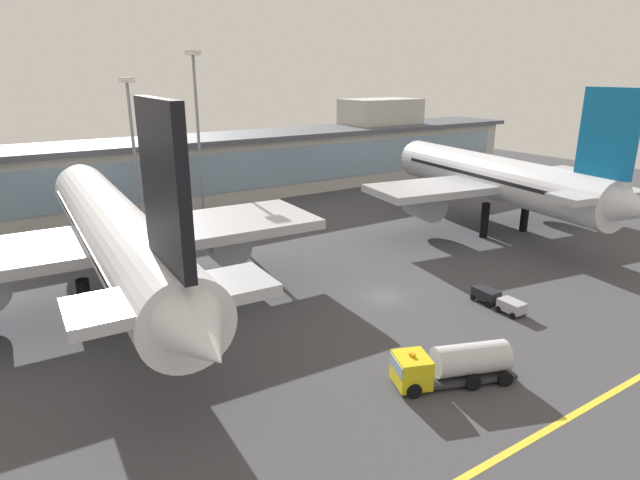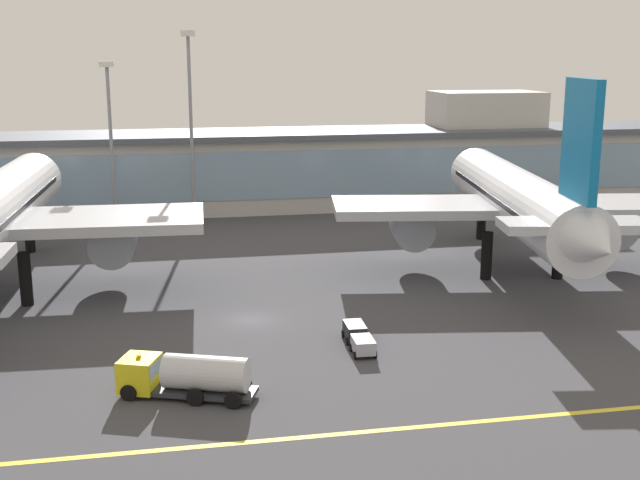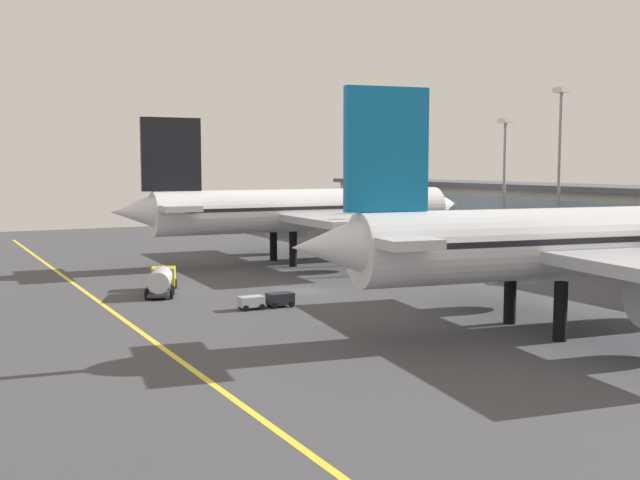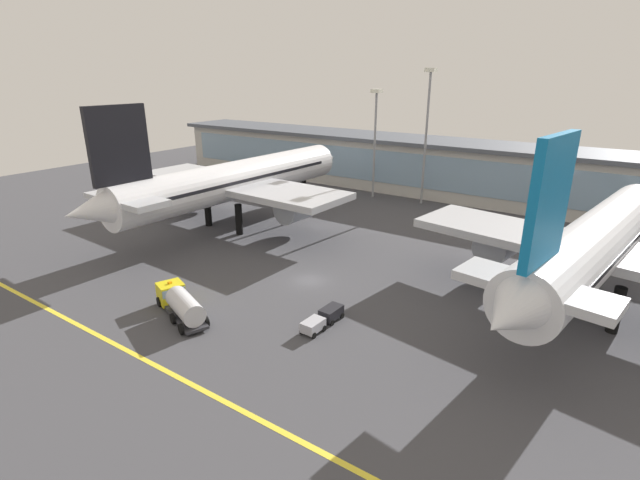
% 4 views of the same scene
% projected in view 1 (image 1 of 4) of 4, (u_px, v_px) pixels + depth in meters
% --- Properties ---
extents(ground_plane, '(195.04, 195.04, 0.00)m').
position_uv_depth(ground_plane, '(384.00, 296.00, 53.80)').
color(ground_plane, '#424247').
extents(taxiway_centreline_stripe, '(156.03, 0.50, 0.01)m').
position_uv_depth(taxiway_centreline_stripe, '(591.00, 405.00, 36.25)').
color(taxiway_centreline_stripe, yellow).
rests_on(taxiway_centreline_stripe, ground).
extents(terminal_building, '(142.31, 14.00, 16.31)m').
position_uv_depth(terminal_building, '(210.00, 166.00, 93.09)').
color(terminal_building, beige).
rests_on(terminal_building, ground).
extents(airliner_near_left, '(39.53, 54.80, 20.39)m').
position_uv_depth(airliner_near_left, '(116.00, 234.00, 48.76)').
color(airliner_near_left, black).
rests_on(airliner_near_left, ground).
extents(airliner_near_right, '(38.38, 48.60, 20.18)m').
position_uv_depth(airliner_near_right, '(494.00, 178.00, 74.75)').
color(airliner_near_right, black).
rests_on(airliner_near_right, ground).
extents(fuel_tanker_truck, '(9.32, 5.60, 2.90)m').
position_uv_depth(fuel_tanker_truck, '(450.00, 364.00, 38.45)').
color(fuel_tanker_truck, black).
rests_on(fuel_tanker_truck, ground).
extents(baggage_tug_near, '(1.86, 5.64, 1.40)m').
position_uv_depth(baggage_tug_near, '(497.00, 300.00, 51.07)').
color(baggage_tug_near, black).
rests_on(baggage_tug_near, ground).
extents(apron_light_mast_west, '(1.80, 1.80, 21.04)m').
position_uv_depth(apron_light_mast_west, '(132.00, 129.00, 75.00)').
color(apron_light_mast_west, gray).
rests_on(apron_light_mast_west, ground).
extents(apron_light_mast_centre, '(1.80, 1.80, 24.78)m').
position_uv_depth(apron_light_mast_centre, '(197.00, 111.00, 80.44)').
color(apron_light_mast_centre, gray).
rests_on(apron_light_mast_centre, ground).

